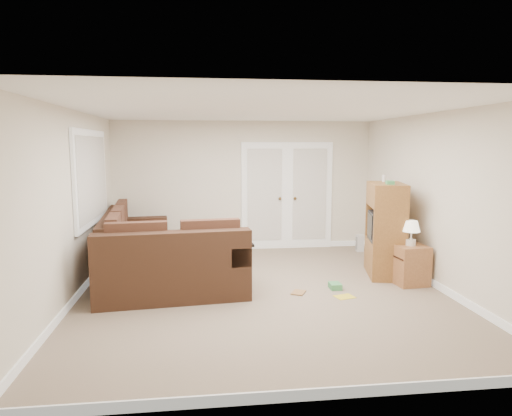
{
  "coord_description": "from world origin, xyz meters",
  "views": [
    {
      "loc": [
        -0.83,
        -6.08,
        2.03
      ],
      "look_at": [
        -0.02,
        0.65,
        1.1
      ],
      "focal_mm": 32.0,
      "sensor_mm": 36.0,
      "label": 1
    }
  ],
  "objects": [
    {
      "name": "floor",
      "position": [
        0.0,
        0.0,
        0.0
      ],
      "size": [
        5.5,
        5.5,
        0.0
      ],
      "primitive_type": "plane",
      "color": "gray",
      "rests_on": "ground"
    },
    {
      "name": "ceiling",
      "position": [
        0.0,
        0.0,
        2.5
      ],
      "size": [
        5.0,
        5.5,
        0.02
      ],
      "primitive_type": "cube",
      "color": "white",
      "rests_on": "wall_back"
    },
    {
      "name": "wall_left",
      "position": [
        -2.5,
        0.0,
        1.25
      ],
      "size": [
        0.02,
        5.5,
        2.5
      ],
      "primitive_type": "cube",
      "color": "silver",
      "rests_on": "floor"
    },
    {
      "name": "wall_right",
      "position": [
        2.5,
        0.0,
        1.25
      ],
      "size": [
        0.02,
        5.5,
        2.5
      ],
      "primitive_type": "cube",
      "color": "silver",
      "rests_on": "floor"
    },
    {
      "name": "wall_back",
      "position": [
        0.0,
        2.75,
        1.25
      ],
      "size": [
        5.0,
        0.02,
        2.5
      ],
      "primitive_type": "cube",
      "color": "silver",
      "rests_on": "floor"
    },
    {
      "name": "wall_front",
      "position": [
        0.0,
        -2.75,
        1.25
      ],
      "size": [
        5.0,
        0.02,
        2.5
      ],
      "primitive_type": "cube",
      "color": "silver",
      "rests_on": "floor"
    },
    {
      "name": "baseboards",
      "position": [
        0.0,
        0.0,
        0.05
      ],
      "size": [
        5.0,
        5.5,
        0.1
      ],
      "primitive_type": null,
      "color": "white",
      "rests_on": "floor"
    },
    {
      "name": "french_doors",
      "position": [
        0.85,
        2.71,
        1.04
      ],
      "size": [
        1.8,
        0.05,
        2.13
      ],
      "color": "white",
      "rests_on": "floor"
    },
    {
      "name": "window_left",
      "position": [
        -2.46,
        1.0,
        1.55
      ],
      "size": [
        0.05,
        1.92,
        1.42
      ],
      "color": "white",
      "rests_on": "wall_left"
    },
    {
      "name": "sectional_sofa",
      "position": [
        -1.6,
        0.73,
        0.37
      ],
      "size": [
        2.34,
        3.15,
        0.95
      ],
      "rotation": [
        0.0,
        0.0,
        0.1
      ],
      "color": "#3A2316",
      "rests_on": "floor"
    },
    {
      "name": "coffee_table",
      "position": [
        -0.61,
        0.93,
        0.23
      ],
      "size": [
        0.6,
        1.07,
        0.7
      ],
      "rotation": [
        0.0,
        0.0,
        -0.08
      ],
      "color": "black",
      "rests_on": "floor"
    },
    {
      "name": "tv_armoire",
      "position": [
        2.02,
        0.64,
        0.74
      ],
      "size": [
        0.69,
        1.0,
        1.56
      ],
      "rotation": [
        0.0,
        0.0,
        -0.22
      ],
      "color": "brown",
      "rests_on": "floor"
    },
    {
      "name": "side_cabinet",
      "position": [
        2.2,
        0.13,
        0.34
      ],
      "size": [
        0.49,
        0.49,
        0.95
      ],
      "rotation": [
        0.0,
        0.0,
        0.09
      ],
      "color": "#996138",
      "rests_on": "floor"
    },
    {
      "name": "space_heater",
      "position": [
        2.2,
        2.24,
        0.16
      ],
      "size": [
        0.14,
        0.11,
        0.33
      ],
      "primitive_type": "cube",
      "rotation": [
        0.0,
        0.0,
        -0.04
      ],
      "color": "silver",
      "rests_on": "floor"
    },
    {
      "name": "floor_magazine",
      "position": [
        1.07,
        -0.33,
        0.0
      ],
      "size": [
        0.3,
        0.26,
        0.01
      ],
      "primitive_type": "cube",
      "rotation": [
        0.0,
        0.0,
        0.26
      ],
      "color": "gold",
      "rests_on": "floor"
    },
    {
      "name": "floor_greenbox",
      "position": [
        1.05,
        0.03,
        0.04
      ],
      "size": [
        0.16,
        0.21,
        0.08
      ],
      "primitive_type": "cube",
      "rotation": [
        0.0,
        0.0,
        -0.01
      ],
      "color": "#418F50",
      "rests_on": "floor"
    },
    {
      "name": "floor_book",
      "position": [
        0.41,
        -0.05,
        0.01
      ],
      "size": [
        0.26,
        0.28,
        0.02
      ],
      "primitive_type": "imported",
      "rotation": [
        0.0,
        0.0,
        -0.48
      ],
      "color": "olive",
      "rests_on": "floor"
    }
  ]
}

